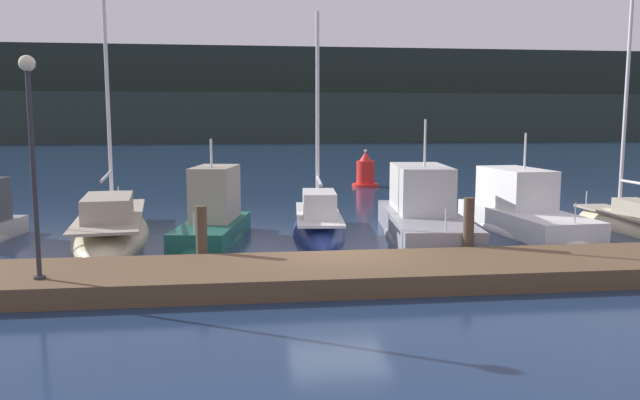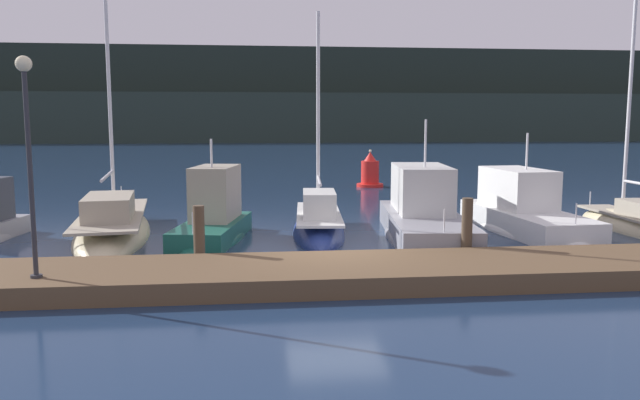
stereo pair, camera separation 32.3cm
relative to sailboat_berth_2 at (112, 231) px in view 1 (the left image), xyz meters
The scene contains 13 objects.
ground_plane 8.16m from the sailboat_berth_2, 36.68° to the right, with size 400.00×400.00×0.00m, color #192D4C.
dock 9.26m from the sailboat_berth_2, 44.99° to the right, with size 26.91×2.80×0.45m, color brown.
mooring_pile_1 5.85m from the sailboat_berth_2, 57.36° to the right, with size 0.28×0.28×1.59m, color #4C3D2D.
mooring_pile_2 11.12m from the sailboat_berth_2, 26.17° to the right, with size 0.28×0.28×1.69m, color #4C3D2D.
sailboat_berth_2 is the anchor object (origin of this frame).
motorboat_berth_3 3.41m from the sailboat_berth_2, 17.68° to the right, with size 2.64×5.17×3.59m.
sailboat_berth_4 6.59m from the sailboat_berth_2, ahead, with size 2.15×6.16×7.81m.
motorboat_berth_5 9.91m from the sailboat_berth_2, ahead, with size 3.19×7.61×4.25m.
motorboat_berth_6 13.45m from the sailboat_berth_2, ahead, with size 2.71×6.82×3.80m.
sailboat_berth_7 17.07m from the sailboat_berth_2, ahead, with size 1.54×5.59×9.11m.
channel_buoy 17.34m from the sailboat_berth_2, 50.97° to the left, with size 1.47×1.47×2.04m.
dock_lamppost 7.84m from the sailboat_berth_2, 90.06° to the right, with size 0.32×0.32×4.50m.
hillside_backdrop 91.29m from the sailboat_berth_2, 85.10° to the left, with size 240.00×23.00×15.60m.
Camera 1 is at (-2.41, -15.33, 3.70)m, focal length 35.00 mm.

